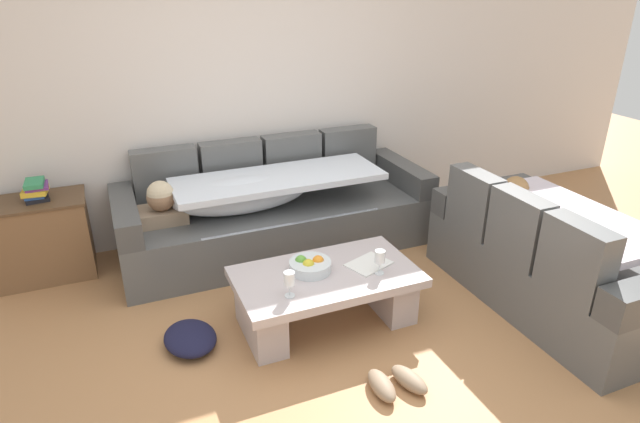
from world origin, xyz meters
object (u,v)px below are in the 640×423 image
(open_magazine, at_px, (369,264))
(book_stack_on_cabinet, at_px, (36,190))
(crumpled_garment, at_px, (190,338))
(wine_glass_near_left, at_px, (289,280))
(pair_of_shoes, at_px, (396,382))
(side_cabinet, at_px, (41,239))
(couch_along_wall, at_px, (271,212))
(coffee_table, at_px, (326,291))
(fruit_bowl, at_px, (310,265))
(couch_near_window, at_px, (552,259))
(wine_glass_near_right, at_px, (380,258))

(open_magazine, bearing_deg, book_stack_on_cabinet, 125.14)
(open_magazine, height_order, crumpled_garment, open_magazine)
(wine_glass_near_left, xyz_separation_m, open_magazine, (0.62, 0.16, -0.11))
(wine_glass_near_left, distance_m, pair_of_shoes, 0.85)
(book_stack_on_cabinet, bearing_deg, side_cabinet, -178.95)
(couch_along_wall, xyz_separation_m, coffee_table, (-0.00, -1.19, -0.09))
(crumpled_garment, bearing_deg, coffee_table, -5.60)
(fruit_bowl, relative_size, open_magazine, 1.00)
(wine_glass_near_left, relative_size, side_cabinet, 0.23)
(coffee_table, bearing_deg, wine_glass_near_left, -152.10)
(coffee_table, height_order, fruit_bowl, fruit_bowl)
(couch_near_window, height_order, coffee_table, couch_near_window)
(fruit_bowl, bearing_deg, wine_glass_near_left, -134.02)
(fruit_bowl, bearing_deg, couch_near_window, -14.71)
(side_cabinet, height_order, pair_of_shoes, side_cabinet)
(coffee_table, xyz_separation_m, wine_glass_near_left, (-0.31, -0.17, 0.26))
(couch_along_wall, distance_m, pair_of_shoes, 1.96)
(wine_glass_near_left, bearing_deg, side_cabinet, 132.78)
(coffee_table, bearing_deg, side_cabinet, 141.48)
(couch_along_wall, xyz_separation_m, open_magazine, (0.31, -1.20, 0.06))
(wine_glass_near_right, relative_size, side_cabinet, 0.23)
(coffee_table, height_order, wine_glass_near_right, wine_glass_near_right)
(side_cabinet, bearing_deg, fruit_bowl, -38.52)
(pair_of_shoes, bearing_deg, fruit_bowl, 103.23)
(open_magazine, xyz_separation_m, pair_of_shoes, (-0.20, -0.74, -0.34))
(side_cabinet, relative_size, pair_of_shoes, 2.21)
(couch_near_window, bearing_deg, pair_of_shoes, 104.61)
(wine_glass_near_right, bearing_deg, coffee_table, 156.70)
(pair_of_shoes, bearing_deg, couch_along_wall, 93.07)
(fruit_bowl, xyz_separation_m, wine_glass_near_left, (-0.23, -0.23, 0.08))
(couch_along_wall, xyz_separation_m, wine_glass_near_left, (-0.32, -1.35, 0.17))
(wine_glass_near_right, height_order, pair_of_shoes, wine_glass_near_right)
(couch_along_wall, relative_size, wine_glass_near_left, 15.56)
(wine_glass_near_right, bearing_deg, couch_along_wall, 103.45)
(couch_along_wall, height_order, couch_near_window, same)
(book_stack_on_cabinet, bearing_deg, open_magazine, -34.82)
(couch_near_window, bearing_deg, fruit_bowl, 75.29)
(fruit_bowl, distance_m, side_cabinet, 2.16)
(couch_near_window, height_order, open_magazine, couch_near_window)
(wine_glass_near_right, xyz_separation_m, open_magazine, (-0.01, 0.13, -0.11))
(coffee_table, relative_size, pair_of_shoes, 3.68)
(wine_glass_near_left, bearing_deg, book_stack_on_cabinet, 132.02)
(wine_glass_near_right, bearing_deg, open_magazine, 94.45)
(coffee_table, xyz_separation_m, crumpled_garment, (-0.90, 0.09, -0.18))
(couch_along_wall, bearing_deg, side_cabinet, 172.82)
(couch_near_window, bearing_deg, coffee_table, 76.85)
(couch_along_wall, relative_size, crumpled_garment, 6.46)
(couch_along_wall, bearing_deg, coffee_table, -90.12)
(open_magazine, bearing_deg, coffee_table, 157.98)
(couch_near_window, distance_m, coffee_table, 1.63)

